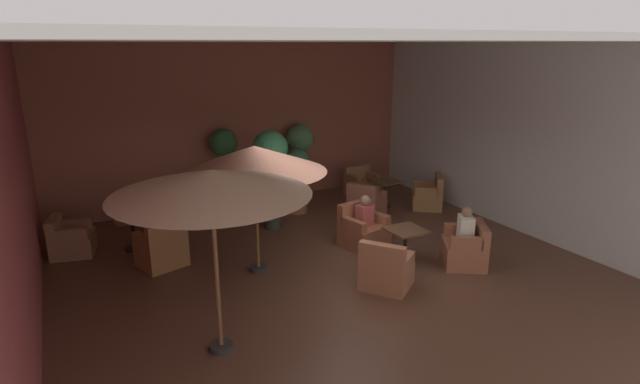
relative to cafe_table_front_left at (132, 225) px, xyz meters
name	(u,v)px	position (x,y,z in m)	size (l,w,h in m)	color
ground_plane	(333,273)	(2.97, -2.80, -0.51)	(9.40, 9.84, 0.02)	brown
wall_back_brick	(239,125)	(2.97, 2.07, 1.48)	(9.40, 0.08, 3.97)	brown
wall_left_accent	(14,204)	(-1.69, -2.80, 1.48)	(0.08, 9.84, 3.97)	#933C3C
wall_right_plain	(528,141)	(7.63, -2.80, 1.48)	(0.08, 9.84, 3.97)	silver
ceiling_slab	(335,40)	(2.97, -2.80, 3.50)	(9.40, 9.84, 0.06)	silver
cafe_table_front_left	(132,225)	(0.00, 0.00, 0.00)	(0.71, 0.71, 0.67)	black
armchair_front_left_north	(162,249)	(0.34, -1.10, -0.17)	(0.94, 0.91, 0.90)	#976338
armchair_front_left_east	(171,217)	(0.89, 0.72, -0.19)	(0.99, 0.99, 0.82)	#90583F
armchair_front_left_south	(71,240)	(-1.12, 0.26, -0.21)	(0.89, 0.85, 0.78)	#8F5E40
cafe_table_front_right	(405,238)	(4.37, -3.05, -0.02)	(0.66, 0.66, 0.67)	black
armchair_front_right_north	(386,271)	(3.47, -3.73, -0.19)	(1.05, 1.06, 0.87)	#A06242
armchair_front_right_east	(466,249)	(5.31, -3.64, -0.20)	(1.04, 1.07, 0.80)	#99593D
armchair_front_right_south	(363,230)	(4.14, -1.96, -0.19)	(0.95, 0.92, 0.86)	#99593B
cafe_table_mid_center	(385,186)	(6.00, -0.04, 0.01)	(0.69, 0.69, 0.67)	black
armchair_mid_center_north	(366,206)	(5.07, -0.61, -0.18)	(1.00, 1.00, 0.88)	#945742
armchair_mid_center_east	(428,196)	(6.88, -0.66, -0.19)	(0.99, 1.00, 0.84)	#9B6A3D
armchair_mid_center_south	(361,185)	(5.98, 1.04, -0.21)	(0.75, 0.73, 0.77)	#946742
patio_umbrella_tall_red	(254,159)	(1.83, -2.09, 1.55)	(2.49, 2.49, 2.29)	#2D2D2D
patio_umbrella_center_beige	(211,183)	(0.49, -4.18, 1.81)	(2.48, 2.48, 2.49)	#2D2D2D
potted_tree_left_corner	(224,151)	(2.42, 1.64, 0.95)	(0.67, 0.67, 1.99)	#3E3535
potted_tree_mid_left	(270,157)	(2.91, -0.14, 1.11)	(0.77, 0.77, 2.18)	#31392C
potted_tree_mid_right	(297,174)	(3.86, 0.57, 0.45)	(0.61, 0.61, 1.57)	#A76146
potted_tree_right_corner	(300,145)	(4.44, 1.60, 0.92)	(0.72, 0.72, 1.95)	#36312F
patron_blue_shirt	(159,228)	(0.33, -1.06, 0.22)	(0.44, 0.36, 0.66)	#354394
patron_by_window	(466,227)	(5.28, -3.62, 0.23)	(0.41, 0.44, 0.69)	silver
patron_with_friend	(365,212)	(4.15, -2.00, 0.22)	(0.36, 0.28, 0.62)	#B04944
iced_drink_cup	(138,212)	(0.13, 0.08, 0.22)	(0.08, 0.08, 0.11)	white
open_laptop	(130,217)	(-0.04, -0.12, 0.22)	(0.34, 0.27, 0.20)	#9EA0A5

